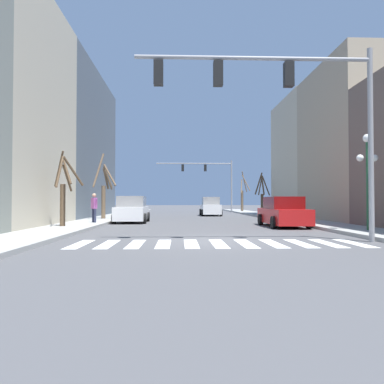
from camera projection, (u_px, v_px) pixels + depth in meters
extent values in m
plane|color=#4C4C4F|center=(216.00, 241.00, 13.12)|extent=(240.00, 240.00, 0.00)
cube|color=#9E9E99|center=(19.00, 239.00, 12.88)|extent=(2.52, 90.00, 0.15)
cube|color=#515B66|center=(65.00, 146.00, 32.12)|extent=(6.00, 15.14, 12.30)
cube|color=tan|center=(362.00, 144.00, 25.22)|extent=(6.00, 8.95, 10.51)
cube|color=#BCB299|center=(315.00, 158.00, 33.88)|extent=(6.00, 8.37, 10.59)
cube|color=white|center=(80.00, 244.00, 12.08)|extent=(0.45, 2.60, 0.01)
cube|color=white|center=(108.00, 244.00, 12.11)|extent=(0.45, 2.60, 0.01)
cube|color=white|center=(136.00, 244.00, 12.14)|extent=(0.45, 2.60, 0.01)
cube|color=white|center=(164.00, 244.00, 12.17)|extent=(0.45, 2.60, 0.01)
cube|color=white|center=(191.00, 244.00, 12.20)|extent=(0.45, 2.60, 0.01)
cube|color=white|center=(219.00, 244.00, 12.24)|extent=(0.45, 2.60, 0.01)
cube|color=white|center=(246.00, 243.00, 12.27)|extent=(0.45, 2.60, 0.01)
cube|color=white|center=(273.00, 243.00, 12.30)|extent=(0.45, 2.60, 0.01)
cube|color=white|center=(300.00, 243.00, 12.33)|extent=(0.45, 2.60, 0.01)
cube|color=white|center=(327.00, 243.00, 12.36)|extent=(0.45, 2.60, 0.01)
cube|color=white|center=(354.00, 243.00, 12.39)|extent=(0.45, 2.60, 0.01)
cylinder|color=gray|center=(371.00, 145.00, 12.85)|extent=(0.18, 0.18, 6.68)
cylinder|color=gray|center=(253.00, 58.00, 12.78)|extent=(8.10, 0.14, 0.14)
cube|color=black|center=(289.00, 75.00, 12.81)|extent=(0.32, 0.28, 0.84)
cube|color=black|center=(218.00, 74.00, 12.72)|extent=(0.32, 0.28, 0.84)
cube|color=black|center=(158.00, 73.00, 12.65)|extent=(0.32, 0.28, 0.84)
cylinder|color=gray|center=(232.00, 186.00, 46.75)|extent=(0.18, 0.18, 6.50)
cylinder|color=gray|center=(194.00, 164.00, 46.65)|extent=(9.41, 0.14, 0.14)
cube|color=black|center=(205.00, 168.00, 46.69)|extent=(0.32, 0.28, 0.84)
cube|color=black|center=(183.00, 168.00, 46.59)|extent=(0.32, 0.28, 0.84)
cylinder|color=#1E4C2D|center=(368.00, 186.00, 16.16)|extent=(0.12, 0.12, 3.80)
sphere|color=white|center=(367.00, 138.00, 16.21)|extent=(0.36, 0.36, 0.36)
sphere|color=white|center=(360.00, 158.00, 16.17)|extent=(0.31, 0.31, 0.31)
sphere|color=white|center=(375.00, 158.00, 16.20)|extent=(0.31, 0.31, 0.31)
cube|color=white|center=(210.00, 209.00, 36.14)|extent=(1.71, 4.44, 0.89)
cube|color=gray|center=(210.00, 201.00, 36.16)|extent=(1.57, 2.31, 0.73)
cylinder|color=black|center=(201.00, 212.00, 37.48)|extent=(0.22, 0.64, 0.64)
cylinder|color=black|center=(218.00, 212.00, 37.54)|extent=(0.22, 0.64, 0.64)
cylinder|color=black|center=(202.00, 213.00, 34.73)|extent=(0.22, 0.64, 0.64)
cylinder|color=black|center=(221.00, 213.00, 34.79)|extent=(0.22, 0.64, 0.64)
cube|color=white|center=(132.00, 213.00, 24.36)|extent=(1.85, 4.16, 0.85)
cube|color=gray|center=(132.00, 201.00, 24.38)|extent=(1.70, 2.16, 0.70)
cylinder|color=black|center=(120.00, 217.00, 25.61)|extent=(0.22, 0.64, 0.64)
cylinder|color=black|center=(148.00, 217.00, 25.68)|extent=(0.22, 0.64, 0.64)
cylinder|color=black|center=(114.00, 219.00, 23.04)|extent=(0.22, 0.64, 0.64)
cylinder|color=black|center=(144.00, 219.00, 23.10)|extent=(0.22, 0.64, 0.64)
cube|color=red|center=(283.00, 216.00, 20.47)|extent=(1.78, 4.90, 0.80)
cube|color=maroon|center=(283.00, 203.00, 20.49)|extent=(1.64, 2.55, 0.66)
cylinder|color=black|center=(260.00, 219.00, 21.95)|extent=(0.22, 0.64, 0.64)
cylinder|color=black|center=(291.00, 219.00, 22.01)|extent=(0.22, 0.64, 0.64)
cylinder|color=black|center=(274.00, 222.00, 18.91)|extent=(0.22, 0.64, 0.64)
cylinder|color=black|center=(309.00, 222.00, 18.98)|extent=(0.22, 0.64, 0.64)
cylinder|color=#282D47|center=(93.00, 215.00, 21.98)|extent=(0.12, 0.12, 0.81)
cylinder|color=#282D47|center=(95.00, 216.00, 21.76)|extent=(0.12, 0.12, 0.81)
cube|color=#9E4C93|center=(94.00, 203.00, 21.89)|extent=(0.42, 0.45, 0.64)
sphere|color=tan|center=(94.00, 195.00, 21.90)|extent=(0.23, 0.23, 0.23)
cylinder|color=#9E4C93|center=(93.00, 204.00, 22.06)|extent=(0.24, 0.27, 0.62)
cylinder|color=#9E4C93|center=(96.00, 204.00, 21.71)|extent=(0.24, 0.27, 0.62)
cylinder|color=brown|center=(242.00, 201.00, 47.62)|extent=(0.32, 0.32, 2.62)
cylinder|color=brown|center=(241.00, 186.00, 46.99)|extent=(0.45, 1.45, 1.84)
cylinder|color=brown|center=(246.00, 183.00, 47.19)|extent=(0.93, 1.13, 2.12)
cylinder|color=brown|center=(244.00, 182.00, 48.13)|extent=(0.87, 0.99, 2.62)
cylinder|color=brown|center=(103.00, 202.00, 26.90)|extent=(0.30, 0.30, 2.37)
cylinder|color=brown|center=(108.00, 177.00, 27.38)|extent=(0.57, 0.97, 1.56)
cylinder|color=brown|center=(108.00, 178.00, 27.30)|extent=(0.58, 0.80, 1.69)
cylinder|color=brown|center=(106.00, 179.00, 27.35)|extent=(0.35, 0.93, 1.52)
cylinder|color=brown|center=(110.00, 175.00, 26.58)|extent=(1.10, 0.93, 1.66)
cylinder|color=brown|center=(98.00, 170.00, 26.45)|extent=(0.63, 1.15, 2.51)
cylinder|color=brown|center=(262.00, 204.00, 37.94)|extent=(0.29, 0.29, 1.98)
cylinder|color=brown|center=(260.00, 186.00, 38.31)|extent=(0.33, 0.75, 1.93)
cylinder|color=brown|center=(259.00, 184.00, 38.35)|extent=(0.69, 0.87, 2.26)
cylinder|color=brown|center=(263.00, 188.00, 38.36)|extent=(0.52, 0.87, 1.50)
cylinder|color=brown|center=(266.00, 186.00, 38.32)|extent=(1.03, 0.77, 2.06)
cylinder|color=brown|center=(263.00, 185.00, 37.17)|extent=(0.26, 1.71, 1.97)
cylinder|color=brown|center=(63.00, 205.00, 18.69)|extent=(0.26, 0.26, 2.10)
cylinder|color=brown|center=(67.00, 178.00, 19.29)|extent=(0.20, 1.21, 1.34)
cylinder|color=brown|center=(59.00, 169.00, 18.96)|extent=(0.63, 0.57, 1.81)
cylinder|color=brown|center=(67.00, 172.00, 18.38)|extent=(0.70, 0.83, 1.30)
cylinder|color=brown|center=(60.00, 171.00, 18.25)|extent=(0.13, 1.04, 1.62)
cylinder|color=brown|center=(73.00, 171.00, 19.08)|extent=(0.92, 0.81, 1.52)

